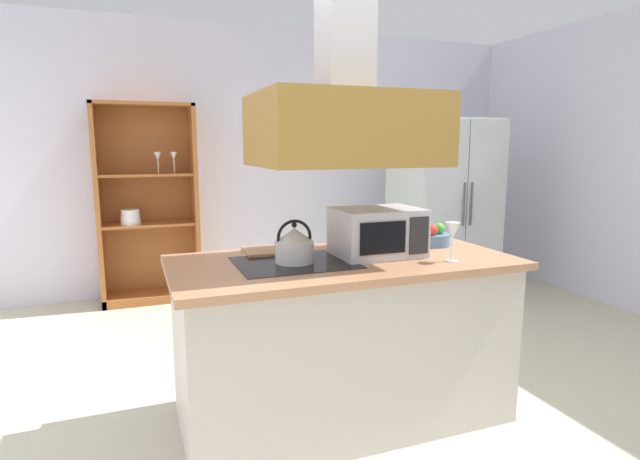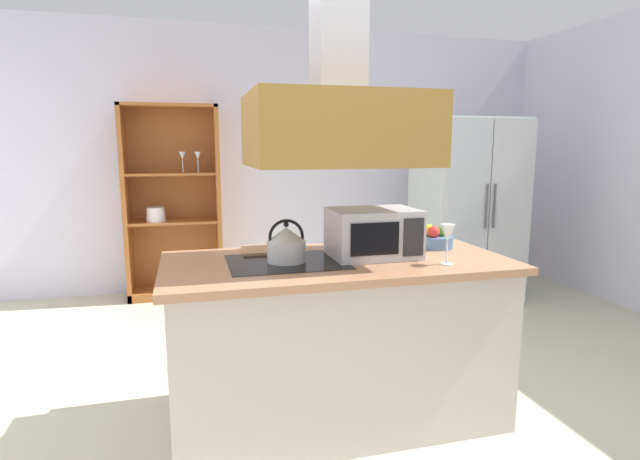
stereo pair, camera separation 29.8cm
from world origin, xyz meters
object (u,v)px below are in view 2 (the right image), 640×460
kettle (286,244)px  wine_glass_on_counter (447,235)px  refrigerator (467,210)px  cutting_board (273,250)px  dish_cabinet (173,212)px  fruit_bowl (435,239)px  microwave (373,233)px

kettle → wine_glass_on_counter: kettle is taller
refrigerator → cutting_board: refrigerator is taller
kettle → wine_glass_on_counter: 0.82m
dish_cabinet → wine_glass_on_counter: size_ratio=9.15×
cutting_board → wine_glass_on_counter: 0.98m
cutting_board → fruit_bowl: size_ratio=1.63×
refrigerator → wine_glass_on_counter: size_ratio=8.50×
kettle → wine_glass_on_counter: bearing=-18.3°
kettle → fruit_bowl: bearing=8.9°
refrigerator → dish_cabinet: dish_cabinet is taller
fruit_bowl → wine_glass_on_counter: bearing=-109.9°
cutting_board → microwave: 0.59m
refrigerator → dish_cabinet: (-2.76, 0.86, -0.03)m
dish_cabinet → fruit_bowl: bearing=-58.5°
dish_cabinet → fruit_bowl: (1.55, -2.52, 0.11)m
kettle → dish_cabinet: bearing=103.2°
dish_cabinet → kettle: (0.63, -2.67, 0.15)m
cutting_board → microwave: (0.50, -0.28, 0.12)m
dish_cabinet → kettle: dish_cabinet is taller
microwave → refrigerator: bearing=47.4°
fruit_bowl → dish_cabinet: bearing=121.5°
kettle → microwave: (0.48, 0.01, 0.04)m
refrigerator → wine_glass_on_counter: refrigerator is taller
fruit_bowl → kettle: bearing=-171.1°
microwave → wine_glass_on_counter: microwave is taller
refrigerator → cutting_board: 2.64m
refrigerator → kettle: (-2.13, -1.81, 0.12)m
microwave → wine_glass_on_counter: size_ratio=2.23×
refrigerator → kettle: size_ratio=7.87×
dish_cabinet → fruit_bowl: dish_cabinet is taller
kettle → wine_glass_on_counter: (0.77, -0.26, 0.06)m
dish_cabinet → cutting_board: 2.45m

